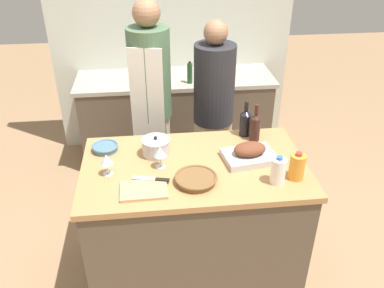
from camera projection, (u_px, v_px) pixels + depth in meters
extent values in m
plane|color=#9E7A56|center=(194.00, 267.00, 3.09)|extent=(12.00, 12.00, 0.00)
cube|color=brown|center=(194.00, 222.00, 2.86)|extent=(1.40, 0.83, 0.90)
cube|color=#B27F4C|center=(194.00, 167.00, 2.62)|extent=(1.44, 0.85, 0.04)
cube|color=brown|center=(176.00, 119.00, 4.27)|extent=(1.90, 0.58, 0.85)
cube|color=#ADA393|center=(175.00, 79.00, 4.04)|extent=(1.96, 0.60, 0.04)
cube|color=silver|center=(172.00, 29.00, 4.14)|extent=(2.46, 0.10, 2.55)
cube|color=#BCBCC1|center=(249.00, 157.00, 2.65)|extent=(0.36, 0.28, 0.04)
ellipsoid|color=brown|center=(250.00, 149.00, 2.62)|extent=(0.23, 0.17, 0.08)
cylinder|color=brown|center=(196.00, 180.00, 2.44)|extent=(0.24, 0.24, 0.04)
torus|color=brown|center=(196.00, 177.00, 2.43)|extent=(0.26, 0.26, 0.02)
cube|color=tan|center=(144.00, 190.00, 2.37)|extent=(0.28, 0.19, 0.02)
cylinder|color=#B7B7BC|center=(156.00, 148.00, 2.69)|extent=(0.18, 0.18, 0.10)
cylinder|color=#B7B7BC|center=(156.00, 140.00, 2.66)|extent=(0.19, 0.19, 0.01)
sphere|color=black|center=(155.00, 138.00, 2.66)|extent=(0.02, 0.02, 0.02)
cylinder|color=slate|center=(105.00, 148.00, 2.75)|extent=(0.16, 0.16, 0.04)
torus|color=slate|center=(105.00, 146.00, 2.74)|extent=(0.18, 0.18, 0.02)
cylinder|color=orange|center=(297.00, 167.00, 2.45)|extent=(0.09, 0.09, 0.16)
cylinder|color=red|center=(299.00, 154.00, 2.40)|extent=(0.04, 0.04, 0.02)
cylinder|color=white|center=(278.00, 171.00, 2.40)|extent=(0.09, 0.09, 0.17)
cylinder|color=#3360B2|center=(280.00, 158.00, 2.36)|extent=(0.04, 0.04, 0.02)
cylinder|color=black|center=(245.00, 125.00, 2.91)|extent=(0.08, 0.08, 0.17)
cone|color=black|center=(246.00, 112.00, 2.86)|extent=(0.08, 0.08, 0.03)
cylinder|color=black|center=(247.00, 106.00, 2.83)|extent=(0.03, 0.03, 0.07)
cylinder|color=#381E19|center=(255.00, 129.00, 2.84)|extent=(0.07, 0.07, 0.17)
cone|color=#381E19|center=(256.00, 116.00, 2.79)|extent=(0.07, 0.07, 0.03)
cylinder|color=#381E19|center=(257.00, 109.00, 2.77)|extent=(0.03, 0.03, 0.07)
cylinder|color=silver|center=(108.00, 174.00, 2.52)|extent=(0.06, 0.06, 0.00)
cylinder|color=silver|center=(108.00, 169.00, 2.50)|extent=(0.01, 0.01, 0.07)
cone|color=silver|center=(106.00, 159.00, 2.47)|extent=(0.08, 0.08, 0.07)
cylinder|color=silver|center=(161.00, 167.00, 2.59)|extent=(0.06, 0.06, 0.00)
cylinder|color=silver|center=(161.00, 161.00, 2.57)|extent=(0.01, 0.01, 0.08)
cone|color=silver|center=(160.00, 152.00, 2.53)|extent=(0.08, 0.08, 0.07)
cube|color=#B7B7BC|center=(144.00, 178.00, 2.45)|extent=(0.14, 0.06, 0.01)
cube|color=black|center=(162.00, 180.00, 2.43)|extent=(0.09, 0.05, 0.01)
cylinder|color=#234C28|center=(190.00, 73.00, 3.86)|extent=(0.05, 0.05, 0.20)
cylinder|color=black|center=(190.00, 62.00, 3.80)|extent=(0.02, 0.02, 0.02)
cylinder|color=#332D28|center=(161.00, 76.00, 3.84)|extent=(0.05, 0.05, 0.17)
cylinder|color=black|center=(161.00, 66.00, 3.79)|extent=(0.02, 0.02, 0.02)
cube|color=beige|center=(154.00, 158.00, 3.61)|extent=(0.30, 0.23, 0.87)
cylinder|color=#4C6B4C|center=(150.00, 73.00, 3.20)|extent=(0.33, 0.33, 0.72)
sphere|color=#996B4C|center=(146.00, 13.00, 2.96)|extent=(0.21, 0.21, 0.21)
cube|color=silver|center=(147.00, 106.00, 3.17)|extent=(0.26, 0.07, 0.92)
cube|color=beige|center=(212.00, 159.00, 3.67)|extent=(0.32, 0.27, 0.79)
cylinder|color=#28282D|center=(214.00, 84.00, 3.30)|extent=(0.34, 0.34, 0.66)
sphere|color=#996B4C|center=(216.00, 32.00, 3.08)|extent=(0.19, 0.19, 0.19)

